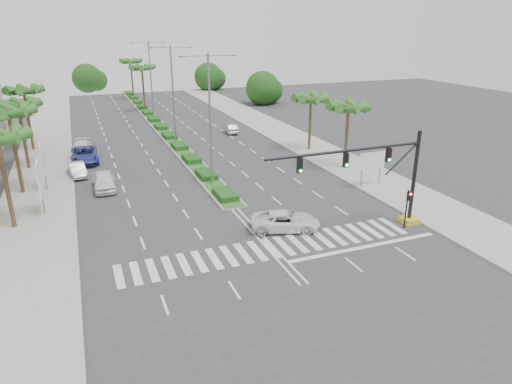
# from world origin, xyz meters

# --- Properties ---
(ground) EXTENTS (160.00, 160.00, 0.00)m
(ground) POSITION_xyz_m (0.00, 0.00, 0.00)
(ground) COLOR #333335
(ground) RESTS_ON ground
(footpath_right) EXTENTS (6.00, 120.00, 0.15)m
(footpath_right) POSITION_xyz_m (15.20, 20.00, 0.07)
(footpath_right) COLOR gray
(footpath_right) RESTS_ON ground
(footpath_left) EXTENTS (6.00, 120.00, 0.15)m
(footpath_left) POSITION_xyz_m (-15.20, 20.00, 0.07)
(footpath_left) COLOR gray
(footpath_left) RESTS_ON ground
(median) EXTENTS (2.20, 75.00, 0.20)m
(median) POSITION_xyz_m (0.00, 45.00, 0.10)
(median) COLOR gray
(median) RESTS_ON ground
(median_grass) EXTENTS (1.80, 75.00, 0.04)m
(median_grass) POSITION_xyz_m (0.00, 45.00, 0.22)
(median_grass) COLOR #255C1F
(median_grass) RESTS_ON median
(signal_gantry) EXTENTS (12.60, 1.20, 7.20)m
(signal_gantry) POSITION_xyz_m (9.27, -0.00, 3.46)
(signal_gantry) COLOR gold
(signal_gantry) RESTS_ON ground
(pedestrian_signal) EXTENTS (0.28, 0.36, 3.00)m
(pedestrian_signal) POSITION_xyz_m (10.60, -0.68, 2.04)
(pedestrian_signal) COLOR black
(pedestrian_signal) RESTS_ON ground
(direction_sign) EXTENTS (2.70, 0.11, 3.40)m
(direction_sign) POSITION_xyz_m (13.50, 7.99, 2.45)
(direction_sign) COLOR slate
(direction_sign) RESTS_ON ground
(billboard_near) EXTENTS (0.18, 2.10, 4.35)m
(billboard_near) POSITION_xyz_m (-14.50, 12.00, 2.96)
(billboard_near) COLOR slate
(billboard_near) RESTS_ON ground
(billboard_far) EXTENTS (0.18, 2.10, 4.35)m
(billboard_far) POSITION_xyz_m (-14.50, 18.00, 2.96)
(billboard_far) COLOR slate
(billboard_far) RESTS_ON ground
(palm_left_mid) EXTENTS (4.57, 4.68, 7.95)m
(palm_left_mid) POSITION_xyz_m (-16.50, 18.00, 7.08)
(palm_left_mid) COLOR brown
(palm_left_mid) RESTS_ON ground
(palm_left_far) EXTENTS (4.57, 4.68, 7.35)m
(palm_left_far) POSITION_xyz_m (-16.50, 26.00, 6.50)
(palm_left_far) COLOR brown
(palm_left_far) RESTS_ON ground
(palm_left_end) EXTENTS (4.57, 4.68, 7.75)m
(palm_left_end) POSITION_xyz_m (-16.50, 34.00, 6.88)
(palm_left_end) COLOR brown
(palm_left_end) RESTS_ON ground
(palm_right_near) EXTENTS (4.57, 4.68, 7.05)m
(palm_right_near) POSITION_xyz_m (14.50, 14.00, 6.20)
(palm_right_near) COLOR brown
(palm_right_near) RESTS_ON ground
(palm_right_far) EXTENTS (4.57, 4.68, 6.75)m
(palm_right_far) POSITION_xyz_m (14.50, 22.00, 5.91)
(palm_right_far) COLOR brown
(palm_right_far) RESTS_ON ground
(palm_median_a) EXTENTS (4.57, 4.68, 8.05)m
(palm_median_a) POSITION_xyz_m (0.00, 55.00, 7.17)
(palm_median_a) COLOR brown
(palm_median_a) RESTS_ON ground
(palm_median_b) EXTENTS (4.57, 4.68, 8.05)m
(palm_median_b) POSITION_xyz_m (0.00, 70.00, 7.17)
(palm_median_b) COLOR brown
(palm_median_b) RESTS_ON ground
(streetlight_near) EXTENTS (5.10, 0.25, 12.00)m
(streetlight_near) POSITION_xyz_m (0.00, 14.00, 6.81)
(streetlight_near) COLOR slate
(streetlight_near) RESTS_ON ground
(streetlight_mid) EXTENTS (5.10, 0.25, 12.00)m
(streetlight_mid) POSITION_xyz_m (0.00, 30.00, 6.81)
(streetlight_mid) COLOR slate
(streetlight_mid) RESTS_ON ground
(streetlight_far) EXTENTS (5.10, 0.25, 12.00)m
(streetlight_far) POSITION_xyz_m (0.00, 46.00, 6.81)
(streetlight_far) COLOR slate
(streetlight_far) RESTS_ON ground
(car_parked_a) EXTENTS (1.99, 4.75, 1.60)m
(car_parked_a) POSITION_xyz_m (-9.58, 16.46, 0.80)
(car_parked_a) COLOR white
(car_parked_a) RESTS_ON ground
(car_parked_b) EXTENTS (1.92, 4.22, 1.34)m
(car_parked_b) POSITION_xyz_m (-11.80, 21.62, 0.67)
(car_parked_b) COLOR #AFAFB4
(car_parked_b) RESTS_ON ground
(car_parked_c) EXTENTS (2.75, 5.95, 1.65)m
(car_parked_c) POSITION_xyz_m (-10.89, 26.48, 0.83)
(car_parked_c) COLOR navy
(car_parked_c) RESTS_ON ground
(car_parked_d) EXTENTS (2.63, 5.52, 1.55)m
(car_parked_d) POSITION_xyz_m (-11.12, 29.48, 0.78)
(car_parked_d) COLOR white
(car_parked_d) RESTS_ON ground
(car_crossing) EXTENTS (5.60, 3.92, 1.42)m
(car_crossing) POSITION_xyz_m (2.17, 2.38, 0.71)
(car_crossing) COLOR white
(car_crossing) RESTS_ON ground
(car_right) EXTENTS (1.63, 3.97, 1.28)m
(car_right) POSITION_xyz_m (8.60, 34.21, 0.64)
(car_right) COLOR #A9A9AE
(car_right) RESTS_ON ground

